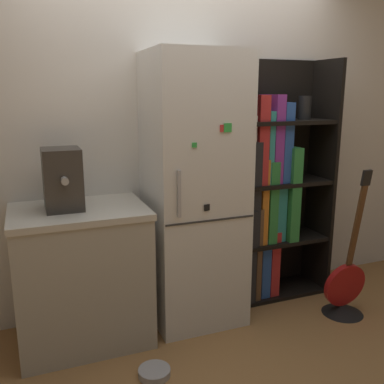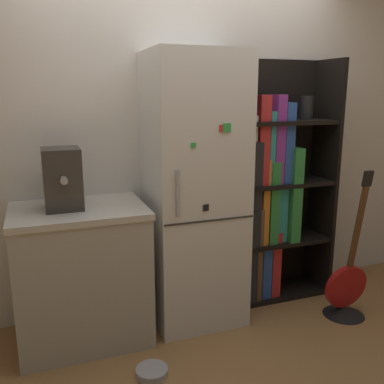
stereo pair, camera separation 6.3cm
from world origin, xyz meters
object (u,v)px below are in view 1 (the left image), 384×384
Objects in this scene: bookshelf at (269,191)px; pet_bowl at (154,372)px; guitar at (344,293)px; espresso_machine at (62,179)px; refrigerator at (194,192)px.

pet_bowl is at bearing -148.88° from bookshelf.
guitar is (0.37, -0.53, -0.71)m from bookshelf.
espresso_machine is (-1.58, -0.13, 0.24)m from bookshelf.
refrigerator is 9.83× the size of pet_bowl.
bookshelf is 1.61m from pet_bowl.
espresso_machine is 1.29m from pet_bowl.
bookshelf is at bearing 10.51° from refrigerator.
refrigerator is at bearing 159.26° from guitar.
bookshelf is at bearing 4.80° from espresso_machine.
pet_bowl is at bearing -173.33° from guitar.
guitar is 5.80× the size of pet_bowl.
pet_bowl is (0.40, -0.58, -1.09)m from espresso_machine.
refrigerator is 1.20m from pet_bowl.
bookshelf is 1.68× the size of guitar.
bookshelf is (0.69, 0.13, -0.08)m from refrigerator.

